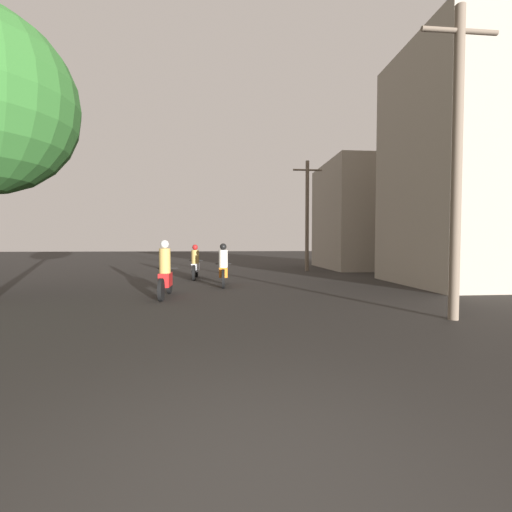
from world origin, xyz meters
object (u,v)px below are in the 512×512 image
Objects in this scene: utility_pole_near at (457,157)px; building_right_near at (479,167)px; motorcycle_silver at (195,265)px; motorcycle_orange at (223,269)px; utility_pole_far at (307,213)px; motorcycle_red at (165,274)px; building_right_far at (365,216)px.

building_right_near is at bearing 48.76° from utility_pole_near.
building_right_near is at bearing -7.85° from motorcycle_silver.
utility_pole_far is (4.61, 6.11, 2.57)m from motorcycle_orange.
motorcycle_red is at bearing -126.38° from utility_pole_far.
motorcycle_red is 10.89m from utility_pole_far.
building_right_near is 7.39m from utility_pole_near.
motorcycle_red is 5.00m from motorcycle_silver.
utility_pole_near is at bearing -56.32° from motorcycle_orange.
motorcycle_orange is 0.32× the size of utility_pole_far.
building_right_far is 1.02× the size of utility_pole_near.
motorcycle_orange is at bearing -127.04° from utility_pole_far.
building_right_near is 1.38× the size of building_right_far.
motorcycle_orange is 0.94× the size of motorcycle_silver.
motorcycle_orange is 0.31× the size of building_right_far.
building_right_far is at bearing 37.77° from motorcycle_orange.
utility_pole_far is (-4.11, -1.93, -0.01)m from building_right_far.
building_right_far reaches higher than motorcycle_orange.
building_right_near reaches higher than motorcycle_red.
motorcycle_silver is (0.45, 4.98, -0.06)m from motorcycle_red.
motorcycle_silver is at bearing 110.71° from motorcycle_orange.
utility_pole_near is at bearing -33.12° from motorcycle_red.
utility_pole_far reaches higher than motorcycle_red.
motorcycle_orange is at bearing 177.37° from building_right_near.
utility_pole_far is at bearing -154.89° from building_right_far.
building_right_near is (10.77, -3.00, 3.80)m from motorcycle_silver.
building_right_far is 14.52m from utility_pole_near.
building_right_near reaches higher than motorcycle_silver.
building_right_far is at bearing 36.53° from motorcycle_silver.
motorcycle_red is at bearing -169.99° from building_right_near.
motorcycle_red is at bearing -134.83° from building_right_far.
building_right_far is at bearing 95.58° from building_right_near.
building_right_near is at bearing 5.66° from motorcycle_red.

